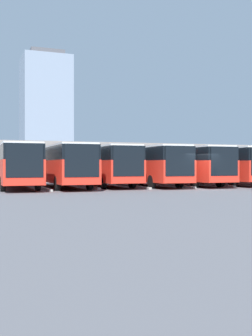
# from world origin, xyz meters

# --- Properties ---
(ground_plane) EXTENTS (600.00, 600.00, 0.00)m
(ground_plane) POSITION_xyz_m (0.00, 0.00, 0.00)
(ground_plane) COLOR #5B5B60
(bus_1) EXTENTS (2.54, 11.86, 3.14)m
(bus_1) POSITION_xyz_m (-8.65, -6.39, 1.76)
(bus_1) COLOR red
(bus_1) RESTS_ON ground_plane
(curb_divider_1) EXTENTS (0.25, 6.00, 0.15)m
(curb_divider_1) POSITION_xyz_m (-6.92, -4.64, 0.07)
(curb_divider_1) COLOR #9E9E99
(curb_divider_1) RESTS_ON ground_plane
(bus_2) EXTENTS (2.54, 11.86, 3.14)m
(bus_2) POSITION_xyz_m (-5.19, -5.49, 1.76)
(bus_2) COLOR red
(bus_2) RESTS_ON ground_plane
(curb_divider_2) EXTENTS (0.25, 6.00, 0.15)m
(curb_divider_2) POSITION_xyz_m (-3.46, -3.74, 0.07)
(curb_divider_2) COLOR #9E9E99
(curb_divider_2) RESTS_ON ground_plane
(bus_3) EXTENTS (2.54, 11.86, 3.14)m
(bus_3) POSITION_xyz_m (-1.73, -5.39, 1.76)
(bus_3) COLOR red
(bus_3) RESTS_ON ground_plane
(curb_divider_3) EXTENTS (0.25, 6.00, 0.15)m
(curb_divider_3) POSITION_xyz_m (-0.00, -3.64, 0.07)
(curb_divider_3) COLOR #9E9E99
(curb_divider_3) RESTS_ON ground_plane
(bus_4) EXTENTS (2.54, 11.86, 3.14)m
(bus_4) POSITION_xyz_m (1.73, -5.51, 1.76)
(bus_4) COLOR red
(bus_4) RESTS_ON ground_plane
(curb_divider_4) EXTENTS (0.25, 6.00, 0.15)m
(curb_divider_4) POSITION_xyz_m (3.46, -3.76, 0.07)
(curb_divider_4) COLOR #9E9E99
(curb_divider_4) RESTS_ON ground_plane
(bus_5) EXTENTS (2.54, 11.86, 3.14)m
(bus_5) POSITION_xyz_m (5.19, -6.28, 1.76)
(bus_5) COLOR red
(bus_5) RESTS_ON ground_plane
(curb_divider_5) EXTENTS (0.25, 6.00, 0.15)m
(curb_divider_5) POSITION_xyz_m (6.92, -4.53, 0.07)
(curb_divider_5) COLOR #9E9E99
(curb_divider_5) RESTS_ON ground_plane
(bus_6) EXTENTS (2.54, 11.86, 3.14)m
(bus_6) POSITION_xyz_m (8.65, -5.39, 1.76)
(bus_6) COLOR red
(bus_6) RESTS_ON ground_plane
(curb_divider_6) EXTENTS (0.25, 6.00, 0.15)m
(curb_divider_6) POSITION_xyz_m (10.38, -3.64, 0.07)
(curb_divider_6) COLOR #9E9E99
(curb_divider_6) RESTS_ON ground_plane
(bus_7) EXTENTS (2.54, 11.86, 3.14)m
(bus_7) POSITION_xyz_m (12.11, -5.64, 1.76)
(bus_7) COLOR red
(bus_7) RESTS_ON ground_plane
(station_building) EXTENTS (40.74, 13.92, 4.15)m
(station_building) POSITION_xyz_m (0.00, -21.46, 2.10)
(station_building) COLOR gray
(station_building) RESTS_ON ground_plane
(office_tower) EXTENTS (19.97, 19.97, 50.39)m
(office_tower) POSITION_xyz_m (-15.74, -155.14, 24.60)
(office_tower) COLOR #7F8EA3
(office_tower) RESTS_ON ground_plane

